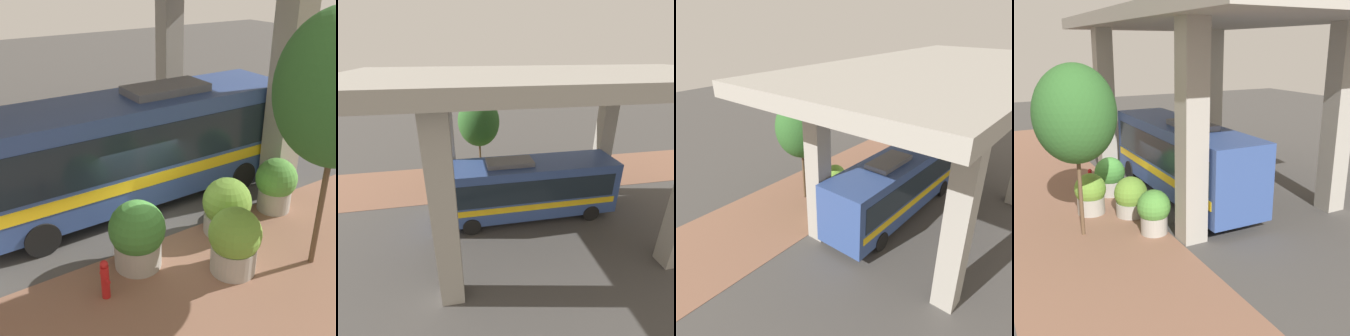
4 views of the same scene
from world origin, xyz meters
The scene contains 10 objects.
ground_plane centered at (0.00, 0.00, 0.00)m, with size 80.00×80.00×0.00m, color #474442.
sidewalk_strip centered at (-3.00, 0.00, 0.01)m, with size 6.00×40.00×0.02m.
overpass centered at (4.00, 0.00, 7.38)m, with size 9.40×18.20×8.54m.
bus centered at (2.36, -0.64, 2.04)m, with size 2.74×10.46×3.77m.
fire_hydrant centered at (-1.31, 2.30, 0.54)m, with size 0.42×0.20×1.07m.
planter_front centered at (-0.65, 1.07, 0.93)m, with size 1.46×1.46×1.86m.
planter_middle centered at (-0.51, -3.96, 0.91)m, with size 1.30×1.30×1.76m.
planter_back centered at (-0.66, -1.85, 0.81)m, with size 1.42×1.42×1.70m.
planter_extra centered at (-2.13, -0.88, 0.90)m, with size 1.34×1.34×1.79m.
street_tree_near centered at (-3.00, -2.86, 4.66)m, with size 2.99×2.99×6.46m.
Camera 4 is at (-6.38, -17.80, 7.02)m, focal length 45.00 mm.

